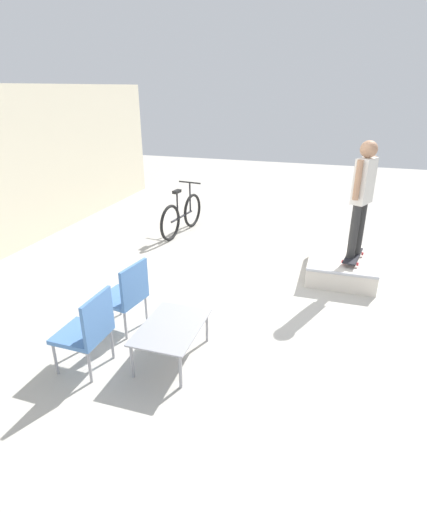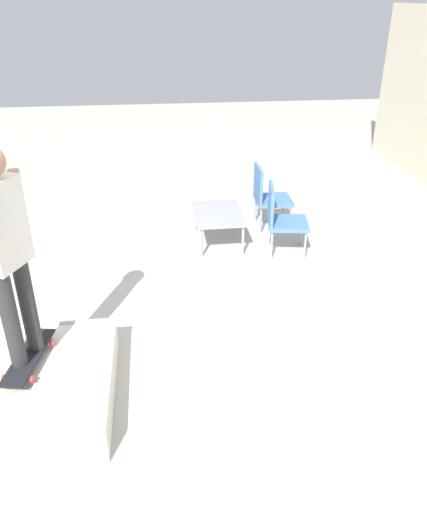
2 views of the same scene
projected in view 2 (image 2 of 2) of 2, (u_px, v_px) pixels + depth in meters
The scene contains 7 objects.
ground_plane at pixel (170, 305), 5.66m from camera, with size 24.00×24.00×0.00m, color #B7B2A8.
skate_ramp_box at pixel (50, 387), 4.25m from camera, with size 1.44×1.07×0.35m.
skateboard_on_ramp at pixel (29, 357), 4.23m from camera, with size 0.79×0.35×0.07m.
person_skater at pixel (4, 241), 3.73m from camera, with size 0.53×0.34×1.81m.
coffee_table at pixel (218, 216), 6.96m from camera, with size 0.98×0.66×0.44m.
patio_chair_left at pixel (267, 194), 7.37m from camera, with size 0.53×0.53×0.94m.
patio_chair_right at pixel (281, 217), 6.62m from camera, with size 0.59×0.59×0.94m.
Camera 2 is at (4.78, -0.08, 3.12)m, focal length 35.00 mm.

